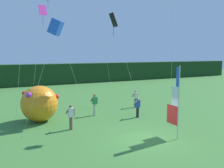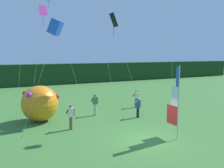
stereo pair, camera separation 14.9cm
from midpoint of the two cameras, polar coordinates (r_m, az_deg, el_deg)
ground_plane at (r=14.48m, az=7.75°, el=-13.05°), size 120.00×120.00×0.00m
distant_treeline at (r=40.14m, az=-15.24°, el=2.30°), size 80.00×2.40×3.39m
banner_flag at (r=14.46m, az=14.78°, el=-4.62°), size 0.06×1.03×4.38m
person_near_banner at (r=22.29m, az=5.56°, el=-3.44°), size 0.55×0.48×1.65m
person_mid_field at (r=18.79m, az=6.00°, el=-5.50°), size 0.55×0.48×1.63m
person_far_left at (r=16.00m, az=-10.22°, el=-7.74°), size 0.55×0.48×1.69m
person_far_right at (r=19.32m, az=-4.46°, el=-4.89°), size 0.55×0.48×1.77m
inflatable_balloon at (r=18.35m, az=-17.41°, el=-4.56°), size 2.77×2.70×2.70m
kite_blue_diamond_0 at (r=21.04m, az=-14.93°, el=18.35°), size 3.36×0.74×10.18m
kite_magenta_diamond_2 at (r=16.82m, az=-16.96°, el=14.72°), size 1.37×1.27×8.23m
kite_blue_box_3 at (r=13.28m, az=-13.84°, el=13.19°), size 2.32×2.26×6.92m
kite_black_diamond_6 at (r=19.05m, az=0.33°, el=14.47°), size 2.35×1.55×8.20m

